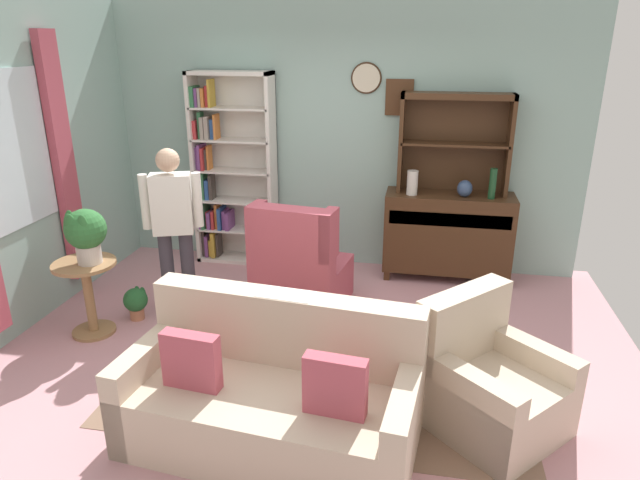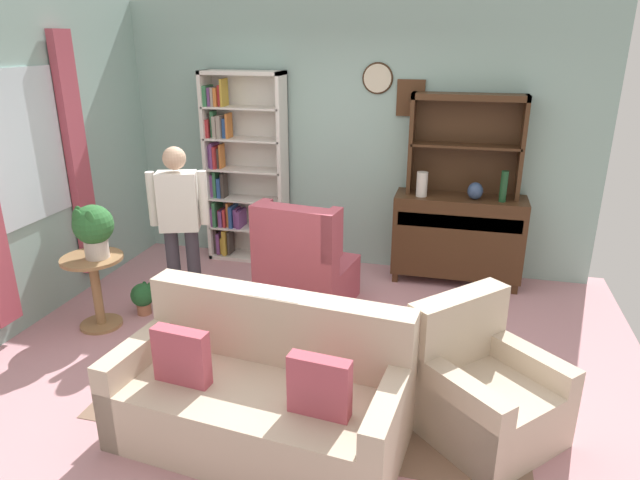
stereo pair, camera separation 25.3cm
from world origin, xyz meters
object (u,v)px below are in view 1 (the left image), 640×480
armchair_floral (489,386)px  wingback_chair (299,271)px  plant_stand (88,290)px  book_stack (303,323)px  vase_tall (412,183)px  couch_floral (273,397)px  vase_round (465,188)px  coffee_table (285,334)px  sideboard (447,232)px  person_reading (173,223)px  potted_plant_large (85,232)px  bottle_wine (493,184)px  bookshelf (228,173)px  sideboard_hutch (455,130)px  potted_plant_small (136,301)px

armchair_floral → wingback_chair: size_ratio=1.03×
plant_stand → book_stack: (1.95, -0.34, 0.07)m
vase_tall → wingback_chair: bearing=-136.9°
couch_floral → vase_round: bearing=65.5°
armchair_floral → coffee_table: 1.48m
sideboard → person_reading: 2.79m
vase_round → plant_stand: vase_round is taller
potted_plant_large → vase_tall: bearing=33.4°
bottle_wine → sideboard: bearing=167.1°
coffee_table → plant_stand: bearing=169.6°
couch_floral → armchair_floral: 1.41m
bookshelf → plant_stand: (-0.63, -1.87, -0.61)m
sideboard → vase_round: bearing=-27.2°
bookshelf → wingback_chair: 1.63m
sideboard_hutch → bottle_wine: size_ratio=3.61×
vase_round → couch_floral: (-1.26, -2.75, -0.69)m
bookshelf → book_stack: bearing=-59.1°
vase_tall → bottle_wine: (0.78, -0.01, 0.03)m
sideboard_hutch → potted_plant_large: size_ratio=2.37×
couch_floral → potted_plant_small: 2.13m
sideboard → bottle_wine: (0.39, -0.09, 0.56)m
potted_plant_small → coffee_table: bearing=-22.3°
couch_floral → wingback_chair: size_ratio=1.79×
vase_round → potted_plant_large: bearing=-151.0°
potted_plant_small → sideboard_hutch: bearing=29.7°
book_stack → potted_plant_small: bearing=159.1°
sideboard → potted_plant_small: size_ratio=4.34×
plant_stand → person_reading: bearing=34.7°
armchair_floral → book_stack: size_ratio=6.29×
couch_floral → bookshelf: bearing=113.8°
potted_plant_large → book_stack: potted_plant_large is taller
plant_stand → coffee_table: size_ratio=0.83×
wingback_chair → potted_plant_large: bearing=-153.8°
potted_plant_small → potted_plant_large: bearing=-122.5°
vase_round → person_reading: size_ratio=0.11×
bottle_wine → sideboard_hutch: bearing=153.0°
vase_tall → plant_stand: (-2.64, -1.70, -0.64)m
wingback_chair → coffee_table: (0.14, -1.12, -0.03)m
plant_stand → potted_plant_small: (0.25, 0.31, -0.23)m
wingback_chair → plant_stand: bearing=-154.6°
vase_round → armchair_floral: 2.46m
vase_round → potted_plant_small: vase_round is taller
wingback_chair → coffee_table: bearing=-83.0°
vase_round → couch_floral: bearing=-114.5°
plant_stand → wingback_chair: bearing=25.4°
potted_plant_large → book_stack: 1.98m
bookshelf → sideboard: (2.41, -0.08, -0.51)m
armchair_floral → sideboard_hutch: bearing=95.1°
vase_tall → bottle_wine: 0.78m
couch_floral → potted_plant_large: bearing=150.8°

